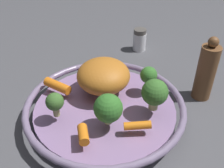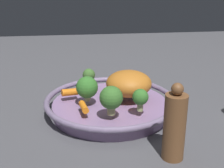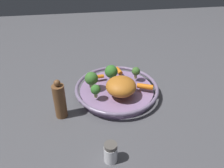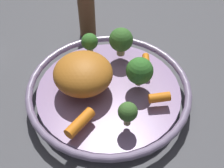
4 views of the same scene
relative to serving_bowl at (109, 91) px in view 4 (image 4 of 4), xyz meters
name	(u,v)px [view 4 (image 4 of 4)]	position (x,y,z in m)	size (l,w,h in m)	color
ground_plane	(109,98)	(0.00, 0.00, -0.02)	(2.35, 2.35, 0.00)	#4C4C51
serving_bowl	(109,91)	(0.00, 0.00, 0.00)	(0.35, 0.35, 0.05)	#8E709E
roast_chicken_piece	(83,73)	(0.05, 0.01, 0.06)	(0.12, 0.12, 0.07)	#BE6E24
baby_carrot_back	(159,98)	(-0.11, 0.03, 0.03)	(0.02, 0.02, 0.04)	orange
baby_carrot_right	(146,63)	(-0.07, -0.07, 0.03)	(0.02, 0.02, 0.05)	orange
baby_carrot_left	(80,123)	(0.03, 0.11, 0.03)	(0.02, 0.02, 0.07)	orange
broccoli_floret_large	(128,112)	(-0.05, 0.09, 0.06)	(0.04, 0.04, 0.05)	tan
broccoli_floret_mid	(140,71)	(-0.06, -0.01, 0.06)	(0.06, 0.06, 0.07)	#98A866
broccoli_floret_edge	(90,42)	(0.06, -0.09, 0.06)	(0.04, 0.04, 0.06)	#9AA666
broccoli_floret_small	(121,40)	(-0.01, -0.10, 0.06)	(0.06, 0.06, 0.07)	#9DA466
pepper_mill	(87,11)	(0.10, -0.23, 0.05)	(0.04, 0.04, 0.16)	brown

